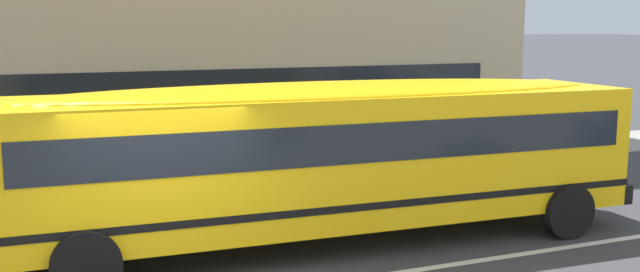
{
  "coord_description": "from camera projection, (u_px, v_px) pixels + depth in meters",
  "views": [
    {
      "loc": [
        -1.54,
        -8.77,
        3.63
      ],
      "look_at": [
        2.46,
        0.88,
        1.98
      ],
      "focal_mm": 39.63,
      "sensor_mm": 36.0,
      "label": 1
    }
  ],
  "objects": [
    {
      "name": "school_bus",
      "position": [
        316.0,
        149.0,
        11.55
      ],
      "size": [
        12.16,
        3.16,
        2.7
      ],
      "rotation": [
        0.0,
        0.0,
        3.1
      ],
      "color": "yellow",
      "rests_on": "ground_plane"
    },
    {
      "name": "sidewalk_far",
      "position": [
        107.0,
        184.0,
        16.23
      ],
      "size": [
        120.0,
        3.0,
        0.01
      ],
      "primitive_type": "cube",
      "color": "gray",
      "rests_on": "ground_plane"
    }
  ]
}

